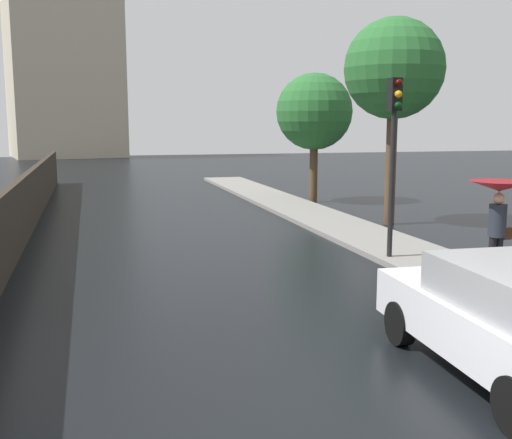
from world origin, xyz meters
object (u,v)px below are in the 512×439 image
(pedestrian_with_umbrella_near, at_px, (499,200))
(traffic_light, at_px, (394,134))
(street_tree_near, at_px, (394,70))
(car_white_mid_road, at_px, (511,319))
(street_tree_far, at_px, (314,112))

(pedestrian_with_umbrella_near, relative_size, traffic_light, 0.48)
(traffic_light, height_order, street_tree_near, street_tree_near)
(car_white_mid_road, xyz_separation_m, traffic_light, (1.68, 6.46, 2.24))
(pedestrian_with_umbrella_near, height_order, traffic_light, traffic_light)
(pedestrian_with_umbrella_near, height_order, street_tree_far, street_tree_far)
(street_tree_far, bearing_deg, traffic_light, -101.33)
(car_white_mid_road, bearing_deg, pedestrian_with_umbrella_near, 58.42)
(street_tree_near, relative_size, street_tree_far, 1.23)
(car_white_mid_road, distance_m, pedestrian_with_umbrella_near, 5.01)
(pedestrian_with_umbrella_near, bearing_deg, street_tree_near, 74.58)
(car_white_mid_road, distance_m, traffic_light, 7.04)
(car_white_mid_road, height_order, street_tree_near, street_tree_near)
(car_white_mid_road, xyz_separation_m, street_tree_far, (3.90, 17.53, 2.95))
(car_white_mid_road, xyz_separation_m, pedestrian_with_umbrella_near, (2.78, 4.05, 0.96))
(car_white_mid_road, relative_size, street_tree_far, 0.80)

